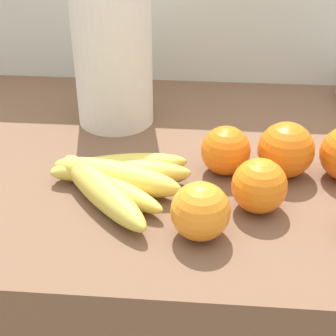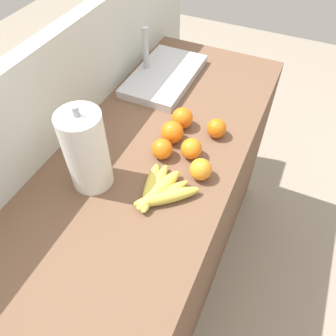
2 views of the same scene
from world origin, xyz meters
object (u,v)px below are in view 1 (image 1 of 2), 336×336
at_px(banana_bunch, 113,178).
at_px(orange_back_right, 259,186).
at_px(orange_back_left, 226,151).
at_px(orange_center, 200,211).
at_px(orange_front, 286,150).
at_px(paper_towel_roll, 112,46).

bearing_deg(banana_bunch, orange_back_right, -7.87).
distance_m(orange_back_left, orange_center, 0.15).
xyz_separation_m(orange_front, paper_towel_roll, (-0.27, 0.15, 0.09)).
height_order(orange_back_right, paper_towel_roll, paper_towel_roll).
distance_m(orange_back_left, orange_front, 0.08).
relative_size(orange_center, orange_front, 0.90).
bearing_deg(orange_back_right, orange_front, 64.37).
xyz_separation_m(banana_bunch, paper_towel_roll, (-0.03, 0.22, 0.11)).
relative_size(orange_back_left, orange_front, 0.89).
xyz_separation_m(banana_bunch, orange_center, (0.12, -0.09, 0.02)).
xyz_separation_m(banana_bunch, orange_back_right, (0.19, -0.03, 0.02)).
bearing_deg(orange_back_right, banana_bunch, 172.13).
bearing_deg(orange_back_right, orange_center, -140.21).
bearing_deg(orange_front, banana_bunch, -165.19).
relative_size(orange_back_right, orange_back_left, 1.01).
bearing_deg(orange_back_left, orange_center, -101.98).
xyz_separation_m(banana_bunch, orange_back_left, (0.15, 0.06, 0.02)).
relative_size(orange_back_left, paper_towel_roll, 0.24).
relative_size(orange_back_right, paper_towel_roll, 0.24).
bearing_deg(orange_front, orange_center, -127.66).
distance_m(orange_center, paper_towel_roll, 0.36).
bearing_deg(banana_bunch, orange_center, -35.97).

